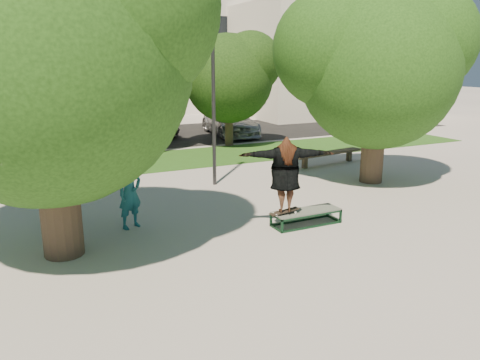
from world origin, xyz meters
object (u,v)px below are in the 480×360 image
bystander (130,193)px  car_dark (112,129)px  tree_right (375,60)px  car_silver_b (230,121)px  lamppost (213,90)px  tree_left (38,42)px  car_grey (145,123)px  bench (328,154)px  grind_box (306,217)px

bystander → car_dark: 12.86m
tree_right → car_dark: bearing=118.8°
car_silver_b → bystander: bearing=-118.0°
lamppost → car_silver_b: lamppost is taller
tree_left → car_grey: (5.90, 15.32, -3.74)m
lamppost → bench: lamppost is taller
car_silver_b → bench: bearing=-82.1°
bystander → bench: 9.63m
car_dark → car_silver_b: size_ratio=0.84×
car_silver_b → car_grey: bearing=164.7°
tree_right → car_dark: 13.73m
tree_left → bench: tree_left is taller
car_dark → car_grey: car_dark is taller
grind_box → bystander: bystander is taller
grind_box → car_dark: size_ratio=0.40×
bystander → tree_left: bearing=-175.8°
car_grey → grind_box: bearing=-102.0°
tree_left → car_silver_b: size_ratio=1.34×
lamppost → bystander: (-3.50, -2.95, -2.24)m
car_grey → car_silver_b: size_ratio=0.93×
tree_left → car_silver_b: (10.29, 13.63, -3.65)m
tree_left → lamppost: tree_left is taller
car_dark → car_silver_b: (6.50, -0.03, 0.04)m
tree_left → bystander: (1.79, 0.95, -3.52)m
car_silver_b → lamppost: bearing=-111.4°
tree_right → bench: bearing=82.1°
tree_right → lamppost: tree_right is taller
bystander → car_silver_b: (8.50, 12.67, -0.14)m
car_grey → car_silver_b: car_silver_b is taller
grind_box → tree_left: bearing=172.5°
bystander → bench: size_ratio=0.54×
tree_right → car_grey: bearing=107.9°
car_dark → car_silver_b: bearing=7.5°
bystander → car_grey: bearing=50.2°
grind_box → car_silver_b: 15.08m
bench → tree_left: bearing=-163.8°
bystander → bench: bystander is taller
bench → car_grey: (-4.70, 10.51, 0.26)m
grind_box → bench: (4.75, 5.59, 0.24)m
tree_left → bench: bearing=24.4°
lamppost → bystander: size_ratio=3.37×
tree_left → car_silver_b: tree_left is taller
bench → car_dark: bearing=119.3°
bystander → grind_box: bearing=-46.9°
tree_left → bystander: tree_left is taller
lamppost → car_dark: lamppost is taller
car_silver_b → car_dark: bearing=-174.4°
car_dark → car_grey: (2.11, 1.67, -0.05)m
tree_right → lamppost: (-4.92, 1.92, -0.94)m
car_grey → tree_right: bearing=-83.9°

